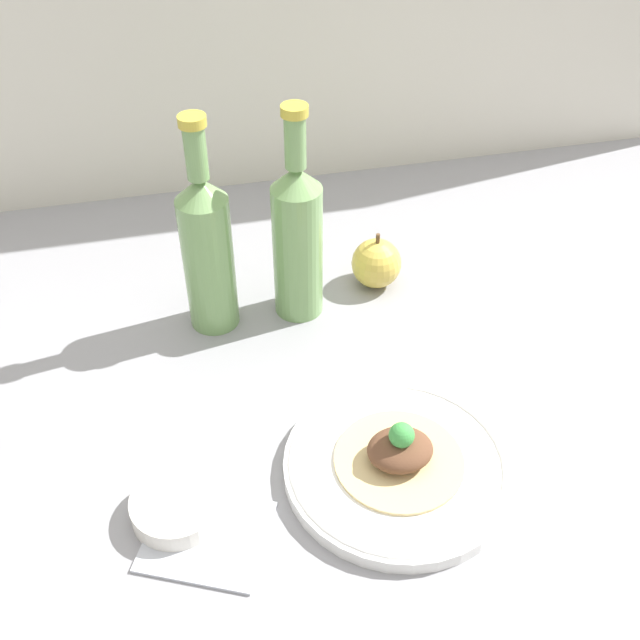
{
  "coord_description": "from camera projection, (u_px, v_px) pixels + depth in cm",
  "views": [
    {
      "loc": [
        -14.19,
        -61.91,
        65.98
      ],
      "look_at": [
        0.62,
        1.63,
        10.39
      ],
      "focal_mm": 42.0,
      "sensor_mm": 36.0,
      "label": 1
    }
  ],
  "objects": [
    {
      "name": "dipping_bowl",
      "position": [
        177.0,
        506.0,
        0.77
      ],
      "size": [
        9.53,
        9.53,
        2.66
      ],
      "color": "silver",
      "rests_on": "ground_plane"
    },
    {
      "name": "cider_bottle_left",
      "position": [
        207.0,
        249.0,
        0.94
      ],
      "size": [
        6.55,
        6.55,
        29.67
      ],
      "color": "#729E5B",
      "rests_on": "ground_plane"
    },
    {
      "name": "plate",
      "position": [
        398.0,
        465.0,
        0.81
      ],
      "size": [
        25.14,
        25.14,
        2.07
      ],
      "color": "white",
      "rests_on": "ground_plane"
    },
    {
      "name": "ground_plane",
      "position": [
        318.0,
        405.0,
        0.92
      ],
      "size": [
        180.0,
        110.0,
        4.0
      ],
      "primitive_type": "cube",
      "color": "gray"
    },
    {
      "name": "plated_food",
      "position": [
        400.0,
        452.0,
        0.8
      ],
      "size": [
        14.17,
        14.17,
        5.69
      ],
      "color": "#D6BC7F",
      "rests_on": "plate"
    },
    {
      "name": "apple",
      "position": [
        376.0,
        263.0,
        1.06
      ],
      "size": [
        7.1,
        7.1,
        8.45
      ],
      "color": "gold",
      "rests_on": "ground_plane"
    },
    {
      "name": "napkin",
      "position": [
        207.0,
        535.0,
        0.76
      ],
      "size": [
        15.44,
        14.73,
        0.8
      ],
      "color": "#B7BCC6",
      "rests_on": "ground_plane"
    },
    {
      "name": "cider_bottle_right",
      "position": [
        297.0,
        237.0,
        0.96
      ],
      "size": [
        6.55,
        6.55,
        29.67
      ],
      "color": "#729E5B",
      "rests_on": "ground_plane"
    }
  ]
}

